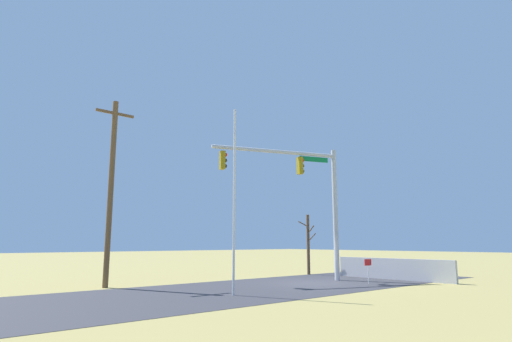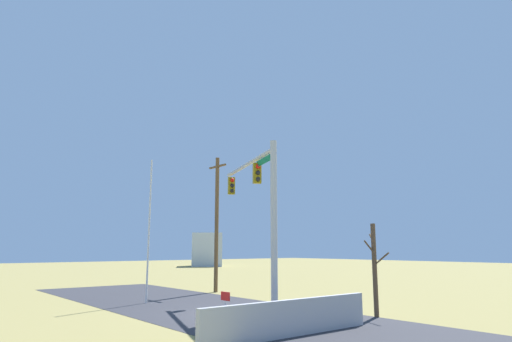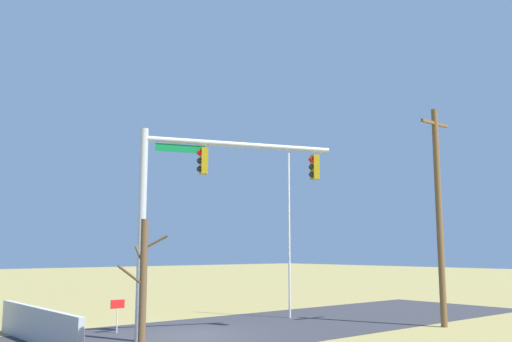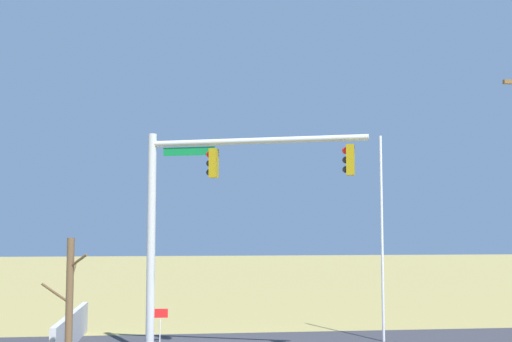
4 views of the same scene
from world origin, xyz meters
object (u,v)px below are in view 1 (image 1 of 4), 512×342
(bare_tree, at_px, (308,243))
(signal_mast, at_px, (305,187))
(open_sign, at_px, (368,265))
(flagpole, at_px, (234,199))
(utility_pole, at_px, (111,188))

(bare_tree, bearing_deg, signal_mast, -139.30)
(signal_mast, xyz_separation_m, open_sign, (1.47, -2.86, -4.20))
(signal_mast, relative_size, bare_tree, 1.89)
(signal_mast, distance_m, bare_tree, 5.86)
(flagpole, bearing_deg, bare_tree, 27.28)
(signal_mast, relative_size, utility_pole, 0.82)
(bare_tree, xyz_separation_m, open_sign, (-2.30, -6.10, -1.09))
(flagpole, relative_size, bare_tree, 1.96)
(utility_pole, relative_size, bare_tree, 2.31)
(bare_tree, distance_m, open_sign, 6.60)
(signal_mast, distance_m, flagpole, 7.14)
(flagpole, distance_m, bare_tree, 11.89)
(signal_mast, xyz_separation_m, utility_pole, (-9.36, 4.01, -0.47))
(flagpole, distance_m, open_sign, 8.68)
(signal_mast, distance_m, utility_pole, 10.19)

